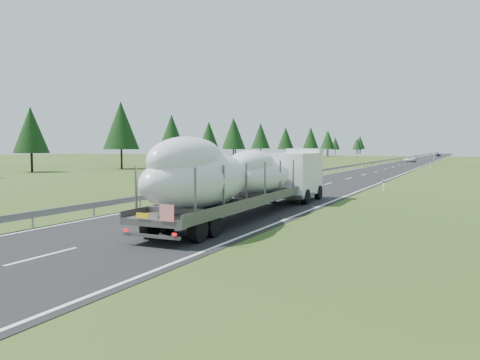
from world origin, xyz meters
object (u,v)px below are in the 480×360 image
at_px(distant_van, 410,159).
at_px(distant_car_dark, 438,155).
at_px(distant_car_blue, 437,154).
at_px(highway_sign, 434,158).
at_px(boat_truck, 245,176).

distance_m(distant_van, distant_car_dark, 83.28).
xyz_separation_m(distant_car_dark, distant_car_blue, (-3.35, 45.49, -0.02)).
distance_m(highway_sign, boat_truck, 68.73).
relative_size(boat_truck, distant_van, 3.71).
height_order(boat_truck, distant_car_blue, boat_truck).
relative_size(distant_van, distant_car_blue, 1.36).
height_order(highway_sign, distant_van, highway_sign).
bearing_deg(distant_car_dark, distant_car_blue, 93.41).
distance_m(boat_truck, distant_car_blue, 232.50).
bearing_deg(distant_car_blue, boat_truck, -93.23).
xyz_separation_m(highway_sign, distant_car_blue, (-9.31, 163.90, -1.16)).
distance_m(highway_sign, distant_car_dark, 118.57).
bearing_deg(distant_car_dark, distant_van, -92.18).
bearing_deg(distant_car_dark, highway_sign, -87.93).
bearing_deg(distant_van, highway_sign, -73.53).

